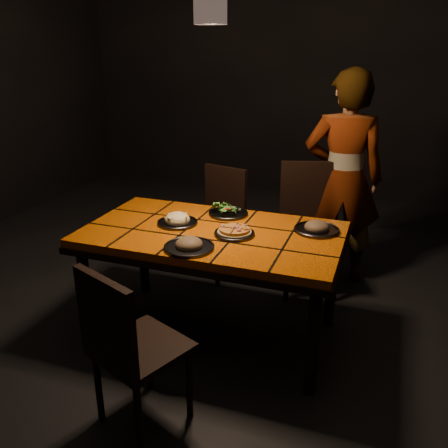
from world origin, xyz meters
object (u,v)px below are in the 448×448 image
(chair_near, at_px, (126,342))
(chair_far_right, at_px, (309,218))
(dining_table, at_px, (212,242))
(diner, at_px, (343,179))
(plate_pasta, at_px, (177,221))
(plate_pizza, at_px, (234,232))
(chair_far_left, at_px, (219,214))

(chair_near, relative_size, chair_far_right, 0.90)
(dining_table, relative_size, diner, 0.96)
(chair_near, distance_m, plate_pasta, 1.01)
(plate_pizza, bearing_deg, chair_far_left, 115.48)
(dining_table, distance_m, plate_pasta, 0.28)
(chair_near, height_order, plate_pizza, chair_near)
(diner, relative_size, plate_pasta, 6.45)
(chair_far_right, height_order, plate_pizza, chair_far_right)
(chair_near, distance_m, diner, 2.22)
(chair_near, bearing_deg, diner, -87.37)
(chair_far_left, relative_size, chair_far_right, 0.90)
(plate_pizza, bearing_deg, dining_table, 170.15)
(chair_far_left, xyz_separation_m, chair_far_right, (0.76, -0.02, 0.06))
(chair_near, distance_m, chair_far_left, 1.88)
(chair_near, xyz_separation_m, plate_pizza, (0.24, 0.91, 0.26))
(plate_pizza, bearing_deg, chair_far_right, 72.23)
(plate_pizza, relative_size, plate_pasta, 0.95)
(chair_near, relative_size, chair_far_left, 1.00)
(chair_far_left, bearing_deg, chair_far_right, 14.39)
(chair_far_right, bearing_deg, diner, 28.12)
(dining_table, relative_size, plate_pizza, 6.48)
(chair_near, relative_size, plate_pasta, 3.40)
(plate_pizza, height_order, plate_pasta, plate_pasta)
(chair_far_left, bearing_deg, chair_near, -67.78)
(plate_pasta, bearing_deg, chair_far_left, 93.06)
(chair_far_right, bearing_deg, plate_pasta, -146.63)
(chair_far_left, height_order, diner, diner)
(diner, xyz_separation_m, plate_pizza, (-0.51, -1.16, -0.08))
(chair_far_left, relative_size, plate_pizza, 3.59)
(diner, relative_size, plate_pizza, 6.79)
(chair_far_right, distance_m, plate_pasta, 1.15)
(chair_near, bearing_deg, plate_pasta, -57.39)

